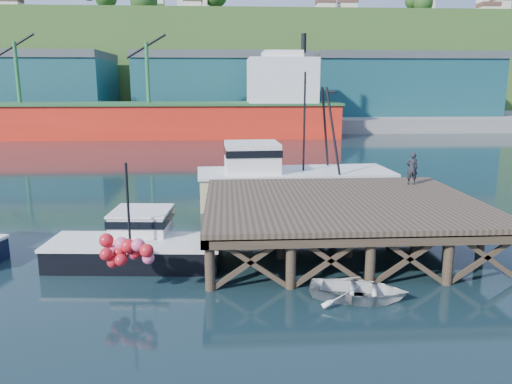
{
  "coord_description": "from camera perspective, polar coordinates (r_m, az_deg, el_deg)",
  "views": [
    {
      "loc": [
        0.43,
        -21.24,
        7.12
      ],
      "look_at": [
        1.82,
        2.0,
        2.07
      ],
      "focal_mm": 35.0,
      "sensor_mm": 36.0,
      "label": 1
    }
  ],
  "objects": [
    {
      "name": "ground",
      "position": [
        22.41,
        -4.36,
        -6.32
      ],
      "size": [
        300.0,
        300.0,
        0.0
      ],
      "primitive_type": "plane",
      "color": "black",
      "rests_on": "ground"
    },
    {
      "name": "wharf",
      "position": [
        22.27,
        9.85,
        -1.39
      ],
      "size": [
        12.0,
        10.0,
        2.62
      ],
      "color": "brown",
      "rests_on": "ground"
    },
    {
      "name": "far_quay",
      "position": [
        91.45,
        -3.71,
        8.39
      ],
      "size": [
        160.0,
        40.0,
        2.0
      ],
      "primitive_type": "cube",
      "color": "gray",
      "rests_on": "ground"
    },
    {
      "name": "warehouse_left",
      "position": [
        93.24,
        -26.23,
        10.64
      ],
      "size": [
        32.0,
        16.0,
        9.0
      ],
      "primitive_type": "cube",
      "color": "#1B4F5B",
      "rests_on": "far_quay"
    },
    {
      "name": "warehouse_mid",
      "position": [
        86.25,
        -3.78,
        11.81
      ],
      "size": [
        28.0,
        16.0,
        9.0
      ],
      "primitive_type": "cube",
      "color": "#1B4F5B",
      "rests_on": "far_quay"
    },
    {
      "name": "warehouse_right",
      "position": [
        91.17,
        15.83,
        11.41
      ],
      "size": [
        30.0,
        16.0,
        9.0
      ],
      "primitive_type": "cube",
      "color": "#1B4F5B",
      "rests_on": "far_quay"
    },
    {
      "name": "cargo_ship",
      "position": [
        69.92,
        -10.85,
        8.91
      ],
      "size": [
        55.5,
        10.0,
        13.75
      ],
      "color": "red",
      "rests_on": "ground"
    },
    {
      "name": "hillside",
      "position": [
        121.31,
        -3.72,
        14.06
      ],
      "size": [
        220.0,
        50.0,
        22.0
      ],
      "primitive_type": "cube",
      "color": "#2D511E",
      "rests_on": "ground"
    },
    {
      "name": "boat_black",
      "position": [
        20.87,
        -13.44,
        -5.78
      ],
      "size": [
        7.06,
        5.92,
        4.26
      ],
      "rotation": [
        0.0,
        0.0,
        -0.08
      ],
      "color": "black",
      "rests_on": "ground"
    },
    {
      "name": "trawler",
      "position": [
        30.26,
        3.94,
        1.72
      ],
      "size": [
        11.87,
        4.8,
        7.81
      ],
      "rotation": [
        0.0,
        0.0,
        0.05
      ],
      "color": "beige",
      "rests_on": "ground"
    },
    {
      "name": "dinghy",
      "position": [
        17.42,
        11.61,
        -10.93
      ],
      "size": [
        3.79,
        3.15,
        0.68
      ],
      "primitive_type": "imported",
      "rotation": [
        0.0,
        0.0,
        1.29
      ],
      "color": "silver",
      "rests_on": "ground"
    },
    {
      "name": "dockworker",
      "position": [
        26.43,
        17.4,
        2.59
      ],
      "size": [
        0.64,
        0.46,
        1.63
      ],
      "primitive_type": "imported",
      "rotation": [
        0.0,
        0.0,
        3.02
      ],
      "color": "black",
      "rests_on": "wharf"
    }
  ]
}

